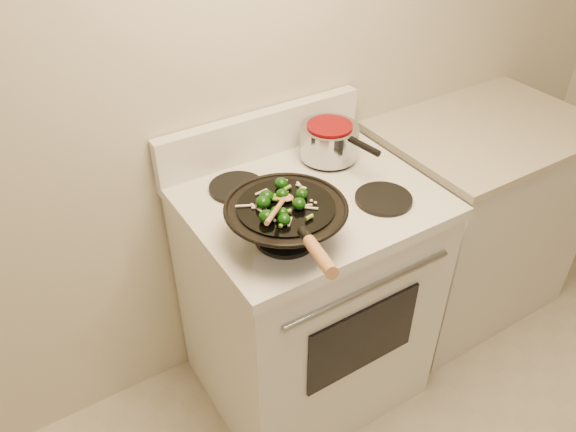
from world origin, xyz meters
TOP-DOWN VIEW (x-y plane):
  - stove at (-0.09, 1.17)m, footprint 0.78×0.67m
  - counter_unit at (0.78, 1.20)m, footprint 0.85×0.62m
  - wok at (-0.27, 1.02)m, footprint 0.35×0.56m
  - stirfry at (-0.29, 1.02)m, footprint 0.22×0.20m
  - wooden_spoon at (-0.30, 1.00)m, footprint 0.18×0.19m
  - saucepan at (0.09, 1.32)m, footprint 0.20×0.32m

SIDE VIEW (x-z plane):
  - counter_unit at x=0.78m, z-range 0.00..0.91m
  - stove at x=-0.09m, z-range -0.07..1.01m
  - saucepan at x=0.09m, z-range 0.93..1.05m
  - wok at x=-0.27m, z-range 0.88..1.10m
  - stirfry at x=-0.29m, z-range 1.04..1.07m
  - wooden_spoon at x=-0.30m, z-range 1.03..1.11m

